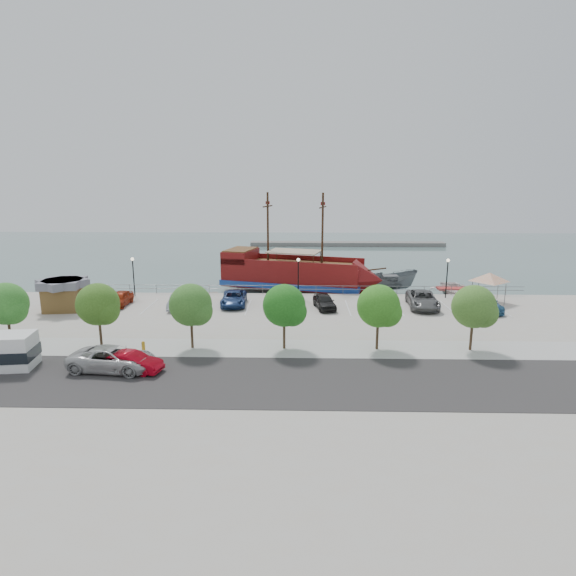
{
  "coord_description": "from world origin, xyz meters",
  "views": [
    {
      "loc": [
        0.13,
        -44.55,
        12.59
      ],
      "look_at": [
        -1.0,
        2.0,
        2.0
      ],
      "focal_mm": 30.0,
      "sensor_mm": 36.0,
      "label": 1
    }
  ],
  "objects": [
    {
      "name": "lamp_post_mid",
      "position": [
        0.0,
        6.5,
        2.94
      ],
      "size": [
        0.36,
        0.36,
        4.28
      ],
      "color": "black",
      "rests_on": "land_slab"
    },
    {
      "name": "street",
      "position": [
        0.0,
        -16.0,
        0.01
      ],
      "size": [
        100.0,
        8.0,
        0.04
      ],
      "primitive_type": "cube",
      "color": "#343030",
      "rests_on": "land_slab"
    },
    {
      "name": "pirate_ship",
      "position": [
        0.66,
        13.14,
        1.1
      ],
      "size": [
        20.29,
        10.45,
        12.56
      ],
      "rotation": [
        0.0,
        0.0,
        -0.28
      ],
      "color": "maroon",
      "rests_on": "ground"
    },
    {
      "name": "lamp_post_right",
      "position": [
        16.0,
        6.5,
        2.94
      ],
      "size": [
        0.36,
        0.36,
        4.28
      ],
      "color": "black",
      "rests_on": "land_slab"
    },
    {
      "name": "dock_mid",
      "position": [
        8.5,
        9.2,
        -0.8
      ],
      "size": [
        7.14,
        2.34,
        0.4
      ],
      "primitive_type": "cube",
      "rotation": [
        0.0,
        0.0,
        0.05
      ],
      "color": "slate",
      "rests_on": "ground"
    },
    {
      "name": "street_sedan",
      "position": [
        -11.01,
        -14.72,
        0.68
      ],
      "size": [
        4.33,
        2.24,
        1.36
      ],
      "primitive_type": "imported",
      "rotation": [
        0.0,
        0.0,
        1.37
      ],
      "color": "#AD0515",
      "rests_on": "street"
    },
    {
      "name": "parked_car_c",
      "position": [
        -6.54,
        2.74,
        0.73
      ],
      "size": [
        2.7,
        5.37,
        1.46
      ],
      "primitive_type": "imported",
      "rotation": [
        0.0,
        0.0,
        0.05
      ],
      "color": "navy",
      "rests_on": "land_slab"
    },
    {
      "name": "tree_e",
      "position": [
        6.15,
        -10.07,
        3.3
      ],
      "size": [
        3.3,
        3.2,
        5.0
      ],
      "color": "#473321",
      "rests_on": "sidewalk"
    },
    {
      "name": "tree_b",
      "position": [
        -14.85,
        -10.07,
        3.3
      ],
      "size": [
        3.3,
        3.2,
        5.0
      ],
      "color": "#473321",
      "rests_on": "sidewalk"
    },
    {
      "name": "far_shore",
      "position": [
        10.0,
        55.0,
        -0.6
      ],
      "size": [
        40.0,
        3.0,
        0.8
      ],
      "primitive_type": "cube",
      "color": "slate",
      "rests_on": "ground"
    },
    {
      "name": "fire_hydrant",
      "position": [
        -11.5,
        -10.8,
        0.43
      ],
      "size": [
        0.27,
        0.27,
        0.78
      ],
      "rotation": [
        0.0,
        0.0,
        0.09
      ],
      "color": "#C4891B",
      "rests_on": "sidewalk"
    },
    {
      "name": "parked_car_b",
      "position": [
        -11.94,
        1.49,
        0.68
      ],
      "size": [
        1.55,
        4.19,
        1.37
      ],
      "primitive_type": "imported",
      "rotation": [
        0.0,
        0.0,
        0.02
      ],
      "color": "#A9B0BD",
      "rests_on": "land_slab"
    },
    {
      "name": "land_slab",
      "position": [
        0.0,
        -21.0,
        -0.6
      ],
      "size": [
        100.0,
        58.0,
        1.2
      ],
      "primitive_type": "cube",
      "color": "#B1A697",
      "rests_on": "ground"
    },
    {
      "name": "tree_a",
      "position": [
        -21.85,
        -10.07,
        3.3
      ],
      "size": [
        3.3,
        3.2,
        5.0
      ],
      "color": "#473321",
      "rests_on": "sidewalk"
    },
    {
      "name": "lamp_post_left",
      "position": [
        -18.0,
        6.5,
        2.94
      ],
      "size": [
        0.36,
        0.36,
        4.28
      ],
      "color": "black",
      "rests_on": "land_slab"
    },
    {
      "name": "parked_car_d",
      "position": [
        -1.24,
        2.66,
        0.77
      ],
      "size": [
        2.86,
        5.58,
        1.55
      ],
      "primitive_type": "imported",
      "rotation": [
        0.0,
        0.0,
        0.13
      ],
      "color": "#1B482C",
      "rests_on": "land_slab"
    },
    {
      "name": "canopy_tent",
      "position": [
        19.85,
        4.8,
        3.1
      ],
      "size": [
        4.77,
        4.77,
        3.56
      ],
      "rotation": [
        0.0,
        0.0,
        -0.12
      ],
      "color": "slate",
      "rests_on": "land_slab"
    },
    {
      "name": "street_van",
      "position": [
        -12.35,
        -14.47,
        0.81
      ],
      "size": [
        6.06,
        3.25,
        1.62
      ],
      "primitive_type": "imported",
      "rotation": [
        0.0,
        0.0,
        1.47
      ],
      "color": "#B7B7B7",
      "rests_on": "street"
    },
    {
      "name": "seawall_railing",
      "position": [
        0.0,
        7.8,
        0.53
      ],
      "size": [
        50.0,
        0.06,
        1.0
      ],
      "color": "slate",
      "rests_on": "land_slab"
    },
    {
      "name": "dock_east",
      "position": [
        16.41,
        9.2,
        -0.82
      ],
      "size": [
        6.42,
        2.15,
        0.36
      ],
      "primitive_type": "cube",
      "rotation": [
        0.0,
        0.0,
        -0.05
      ],
      "color": "slate",
      "rests_on": "ground"
    },
    {
      "name": "parked_car_h",
      "position": [
        18.24,
        1.45,
        0.77
      ],
      "size": [
        2.57,
        5.46,
        1.54
      ],
      "primitive_type": "imported",
      "rotation": [
        0.0,
        0.0,
        0.08
      ],
      "color": "#2A5F86",
      "rests_on": "land_slab"
    },
    {
      "name": "tree_d",
      "position": [
        -0.85,
        -10.07,
        3.3
      ],
      "size": [
        3.3,
        3.2,
        5.0
      ],
      "color": "#473321",
      "rests_on": "sidewalk"
    },
    {
      "name": "shed",
      "position": [
        -22.95,
        0.65,
        1.61
      ],
      "size": [
        4.06,
        4.06,
        3.03
      ],
      "rotation": [
        0.0,
        0.0,
        0.11
      ],
      "color": "brown",
      "rests_on": "land_slab"
    },
    {
      "name": "tree_f",
      "position": [
        13.15,
        -10.07,
        3.3
      ],
      "size": [
        3.3,
        3.2,
        5.0
      ],
      "color": "#473321",
      "rests_on": "sidewalk"
    },
    {
      "name": "tree_c",
      "position": [
        -7.85,
        -10.07,
        3.3
      ],
      "size": [
        3.3,
        3.2,
        5.0
      ],
      "color": "#473321",
      "rests_on": "sidewalk"
    },
    {
      "name": "ground",
      "position": [
        0.0,
        0.0,
        -1.0
      ],
      "size": [
        160.0,
        160.0,
        0.0
      ],
      "primitive_type": "plane",
      "color": "slate"
    },
    {
      "name": "patrol_boat",
      "position": [
        11.07,
        12.4,
        0.29
      ],
      "size": [
        6.95,
        3.35,
        2.59
      ],
      "primitive_type": "imported",
      "rotation": [
        0.0,
        0.0,
        1.7
      ],
      "color": "slate",
      "rests_on": "ground"
    },
    {
      "name": "parked_car_a",
      "position": [
        -18.1,
        2.33,
        0.74
      ],
      "size": [
        1.8,
        4.35,
        1.48
      ],
      "primitive_type": "imported",
      "rotation": [
        0.0,
        0.0,
        -0.01
      ],
      "color": "#98250B",
      "rests_on": "land_slab"
    },
    {
      "name": "parked_car_g",
      "position": [
        12.45,
        2.31,
        0.83
      ],
      "size": [
        3.21,
        6.17,
        1.66
      ],
      "primitive_type": "imported",
      "rotation": [
        0.0,
        0.0,
        -0.08
      ],
      "color": "slate",
      "rests_on": "land_slab"
    },
    {
      "name": "speedboat",
      "position": [
        18.27,
        10.55,
        -0.31
      ],
      "size": [
        4.93,
        6.78,
        1.38
      ],
      "primitive_type": "imported",
      "rotation": [
        0.0,
        0.0,
        -0.03
      ],
      "color": "silver",
      "rests_on": "ground"
    },
    {
      "name": "dock_west",
      "position": [
        -12.97,
        9.2,
        -0.79
      ],
      "size": [
        7.72,
        3.96,
        0.42
      ],
      "primitive_type": "cube",
      "rotation": [
        0.0,
        0.0,
        0.26
      ],
      "color": "slate",
      "rests_on": "ground"
    },
    {
      "name": "sidewalk",
      "position": [
        0.0,
        -10.0,
        0.01
      ],
      "size": [
        100.0,
        4.0,
        0.05
      ],
      "primitive_type": "cube",
      "color": "#B3B3B3",
      "rests_on": "land_slab"
    },
    {
      "name": "parked_car_e",
      "position": [
        2.62,
        1.68,
        0.73
      ],
      "size": [
        2.5,
        4.52,
        1.45
      ],
      "primitive_type": "imported",
      "rotation": [
        0.0,
        0.0,
        0.19
      ],
      "color": "black",
      "rests_on": "land_slab"
    }
  ]
}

